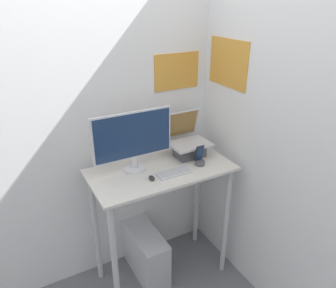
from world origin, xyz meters
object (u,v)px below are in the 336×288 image
at_px(keyboard, 174,172).
at_px(cell_phone, 200,160).
at_px(mouse, 152,178).
at_px(monitor, 133,140).
at_px(laptop, 188,145).
at_px(computer_tower, 145,252).

xyz_separation_m(keyboard, cell_phone, (0.23, 0.02, 0.03)).
relative_size(mouse, cell_phone, 0.38).
distance_m(monitor, cell_phone, 0.51).
height_order(keyboard, cell_phone, cell_phone).
distance_m(keyboard, mouse, 0.17).
bearing_deg(cell_phone, monitor, 160.59).
xyz_separation_m(laptop, mouse, (-0.41, -0.20, -0.07)).
bearing_deg(computer_tower, monitor, 179.91).
bearing_deg(laptop, cell_phone, -93.03).
bearing_deg(mouse, keyboard, 0.17).
relative_size(monitor, cell_phone, 3.78).
distance_m(monitor, keyboard, 0.36).
height_order(laptop, computer_tower, laptop).
bearing_deg(laptop, keyboard, -139.70).
bearing_deg(keyboard, laptop, 40.30).
distance_m(laptop, computer_tower, 0.95).
distance_m(mouse, cell_phone, 0.40).
bearing_deg(keyboard, mouse, -179.83).
relative_size(monitor, computer_tower, 1.10).
bearing_deg(laptop, computer_tower, -177.16).
height_order(monitor, cell_phone, monitor).
height_order(mouse, cell_phone, cell_phone).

